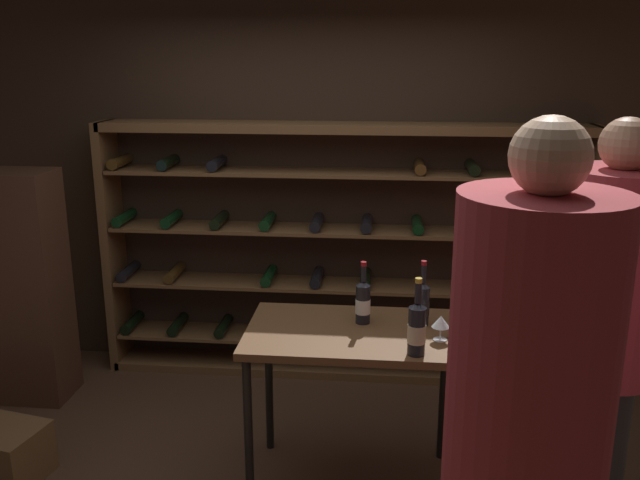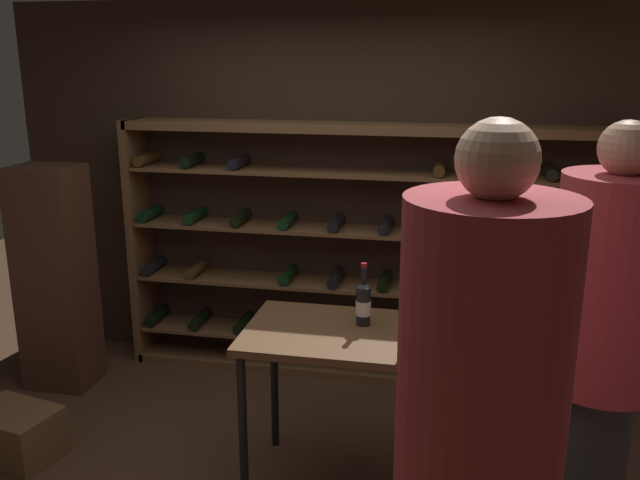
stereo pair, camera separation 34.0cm
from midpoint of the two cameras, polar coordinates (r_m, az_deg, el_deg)
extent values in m
cube|color=#332319|center=(4.85, 3.48, 4.18)|extent=(4.79, 0.10, 2.61)
cube|color=brown|center=(5.15, -13.10, -0.16)|extent=(0.06, 0.32, 1.80)
cube|color=brown|center=(4.84, 25.27, -2.25)|extent=(0.06, 0.32, 1.80)
cube|color=brown|center=(4.55, 5.74, 9.33)|extent=(3.30, 0.32, 0.06)
cube|color=brown|center=(5.04, 5.21, -10.78)|extent=(3.30, 0.32, 0.06)
cube|color=brown|center=(4.94, 5.27, -8.33)|extent=(3.22, 0.32, 0.02)
cylinder|color=black|center=(5.30, -11.73, -6.28)|extent=(0.08, 0.30, 0.08)
cylinder|color=black|center=(5.17, -8.19, -6.64)|extent=(0.08, 0.30, 0.08)
cylinder|color=black|center=(5.07, -4.50, -6.98)|extent=(0.08, 0.30, 0.08)
cylinder|color=black|center=(4.99, -0.66, -7.30)|extent=(0.08, 0.30, 0.08)
cylinder|color=#4C3314|center=(4.94, 3.29, -7.60)|extent=(0.08, 0.30, 0.08)
cylinder|color=black|center=(4.90, 7.31, -7.87)|extent=(0.08, 0.30, 0.08)
cylinder|color=black|center=(4.90, 11.37, -8.10)|extent=(0.08, 0.30, 0.08)
cylinder|color=black|center=(4.91, 15.43, -8.29)|extent=(0.08, 0.30, 0.08)
cylinder|color=black|center=(4.95, 19.45, -8.44)|extent=(0.08, 0.30, 0.08)
cube|color=brown|center=(4.79, 5.39, -3.94)|extent=(3.22, 0.32, 0.02)
cylinder|color=black|center=(5.16, -11.97, -2.15)|extent=(0.08, 0.30, 0.08)
cylinder|color=#4C3314|center=(5.04, -8.36, -2.41)|extent=(0.08, 0.30, 0.08)
cylinder|color=black|center=(4.85, -0.68, -2.93)|extent=(0.08, 0.30, 0.08)
cylinder|color=black|center=(4.80, 3.36, -3.19)|extent=(0.08, 0.30, 0.08)
cylinder|color=black|center=(4.76, 7.47, -3.43)|extent=(0.08, 0.30, 0.08)
cylinder|color=black|center=(4.77, 15.77, -3.87)|extent=(0.08, 0.30, 0.08)
cylinder|color=black|center=(4.81, 19.88, -4.06)|extent=(0.08, 0.30, 0.08)
cylinder|color=#4C3314|center=(4.87, 23.89, -4.22)|extent=(0.08, 0.30, 0.08)
cube|color=brown|center=(4.68, 5.51, 0.70)|extent=(3.22, 0.32, 0.02)
cylinder|color=black|center=(5.06, -12.22, 2.19)|extent=(0.08, 0.30, 0.08)
cylinder|color=black|center=(4.93, -8.54, 2.03)|extent=(0.08, 0.30, 0.08)
cylinder|color=black|center=(4.83, -4.69, 1.86)|extent=(0.08, 0.30, 0.08)
cylinder|color=black|center=(4.74, -0.69, 1.67)|extent=(0.08, 0.30, 0.08)
cylinder|color=black|center=(4.68, 3.43, 1.46)|extent=(0.08, 0.30, 0.08)
cylinder|color=black|center=(4.65, 7.64, 1.25)|extent=(0.08, 0.30, 0.08)
cylinder|color=black|center=(4.64, 11.89, 1.02)|extent=(0.08, 0.30, 0.08)
cylinder|color=black|center=(4.70, 20.31, 0.56)|extent=(0.08, 0.30, 0.08)
cylinder|color=black|center=(4.76, 24.41, 0.33)|extent=(0.08, 0.30, 0.08)
cube|color=brown|center=(4.59, 5.64, 5.54)|extent=(3.22, 0.32, 0.02)
cylinder|color=#4C3314|center=(4.99, -12.48, 6.67)|extent=(0.08, 0.30, 0.08)
cylinder|color=black|center=(4.86, -8.73, 6.63)|extent=(0.08, 0.30, 0.08)
cylinder|color=black|center=(4.75, -4.80, 6.56)|extent=(0.08, 0.30, 0.08)
cylinder|color=#4C3314|center=(4.56, 12.16, 5.91)|extent=(0.08, 0.30, 0.08)
cylinder|color=black|center=(4.58, 16.50, 5.65)|extent=(0.08, 0.30, 0.08)
cylinder|color=black|center=(4.62, 20.77, 5.37)|extent=(0.08, 0.30, 0.08)
cylinder|color=black|center=(4.69, 24.94, 5.07)|extent=(0.08, 0.30, 0.08)
cube|color=brown|center=(3.47, 5.52, -8.00)|extent=(1.09, 0.69, 0.04)
cylinder|color=black|center=(3.50, -3.64, -15.94)|extent=(0.04, 0.04, 0.85)
cylinder|color=black|center=(3.41, 13.45, -17.30)|extent=(0.04, 0.04, 0.85)
cylinder|color=black|center=(4.00, -1.39, -11.68)|extent=(0.04, 0.04, 0.85)
cylinder|color=black|center=(3.92, 13.24, -12.72)|extent=(0.04, 0.04, 0.85)
cylinder|color=#262626|center=(3.51, 24.41, -17.28)|extent=(0.31, 0.31, 0.85)
cylinder|color=#9E2D33|center=(3.15, 26.18, -3.37)|extent=(0.48, 0.48, 0.93)
sphere|color=#AD7A5B|center=(3.03, 27.44, 6.83)|extent=(0.23, 0.23, 0.23)
cylinder|color=#9E2D33|center=(2.04, 18.31, -10.18)|extent=(0.49, 0.49, 0.98)
sphere|color=tan|center=(1.87, 19.82, 6.35)|extent=(0.22, 0.22, 0.22)
cube|color=#26193F|center=(2.17, 23.26, -5.76)|extent=(0.04, 0.04, 0.55)
cube|color=brown|center=(4.32, -22.17, -14.94)|extent=(0.54, 0.43, 0.30)
cube|color=#4C2D1E|center=(4.89, -19.53, -3.09)|extent=(0.44, 0.36, 1.54)
cylinder|color=black|center=(3.51, 11.43, -5.83)|extent=(0.07, 0.07, 0.21)
cone|color=black|center=(3.47, 11.53, -4.06)|extent=(0.07, 0.07, 0.03)
cylinder|color=black|center=(3.45, 11.58, -3.13)|extent=(0.03, 0.03, 0.10)
cylinder|color=maroon|center=(3.44, 11.63, -2.22)|extent=(0.03, 0.03, 0.02)
cylinder|color=black|center=(3.51, 11.42, -5.99)|extent=(0.07, 0.07, 0.08)
cylinder|color=black|center=(3.17, 10.60, -7.93)|extent=(0.08, 0.08, 0.23)
cone|color=black|center=(3.12, 10.71, -5.77)|extent=(0.08, 0.08, 0.03)
cylinder|color=black|center=(3.10, 10.77, -4.71)|extent=(0.03, 0.03, 0.10)
cylinder|color=#B7932D|center=(3.08, 10.82, -3.68)|extent=(0.03, 0.03, 0.02)
cylinder|color=#C6B28C|center=(3.17, 10.59, -8.12)|extent=(0.09, 0.09, 0.09)
cylinder|color=black|center=(3.52, 6.44, -5.57)|extent=(0.08, 0.08, 0.20)
cone|color=black|center=(3.48, 6.50, -3.81)|extent=(0.08, 0.08, 0.03)
cylinder|color=black|center=(3.46, 6.53, -2.98)|extent=(0.03, 0.03, 0.08)
cylinder|color=maroon|center=(3.45, 6.55, -2.16)|extent=(0.03, 0.03, 0.02)
cylinder|color=silver|center=(3.52, 6.44, -5.73)|extent=(0.08, 0.08, 0.08)
cylinder|color=silver|center=(3.37, 12.71, -8.64)|extent=(0.07, 0.07, 0.00)
cylinder|color=silver|center=(3.36, 12.74, -8.10)|extent=(0.01, 0.01, 0.06)
cone|color=silver|center=(3.34, 12.80, -7.14)|extent=(0.09, 0.09, 0.06)
cylinder|color=#590A14|center=(3.34, 12.79, -7.34)|extent=(0.05, 0.05, 0.02)
camera|label=1|loc=(0.17, -87.14, 0.78)|focal=38.06mm
camera|label=2|loc=(0.17, 92.86, -0.78)|focal=38.06mm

